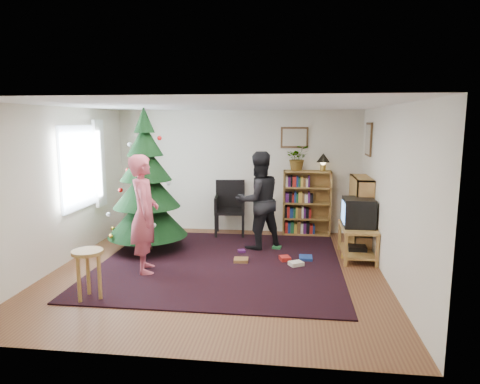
# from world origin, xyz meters

# --- Properties ---
(floor) EXTENTS (5.00, 5.00, 0.00)m
(floor) POSITION_xyz_m (0.00, 0.00, 0.00)
(floor) COLOR brown
(floor) RESTS_ON ground
(ceiling) EXTENTS (5.00, 5.00, 0.00)m
(ceiling) POSITION_xyz_m (0.00, 0.00, 2.50)
(ceiling) COLOR white
(ceiling) RESTS_ON wall_back
(wall_back) EXTENTS (5.00, 0.02, 2.50)m
(wall_back) POSITION_xyz_m (0.00, 2.50, 1.25)
(wall_back) COLOR silver
(wall_back) RESTS_ON floor
(wall_front) EXTENTS (5.00, 0.02, 2.50)m
(wall_front) POSITION_xyz_m (0.00, -2.50, 1.25)
(wall_front) COLOR silver
(wall_front) RESTS_ON floor
(wall_left) EXTENTS (0.02, 5.00, 2.50)m
(wall_left) POSITION_xyz_m (-2.50, 0.00, 1.25)
(wall_left) COLOR silver
(wall_left) RESTS_ON floor
(wall_right) EXTENTS (0.02, 5.00, 2.50)m
(wall_right) POSITION_xyz_m (2.50, 0.00, 1.25)
(wall_right) COLOR silver
(wall_right) RESTS_ON floor
(rug) EXTENTS (3.80, 3.60, 0.02)m
(rug) POSITION_xyz_m (0.00, 0.30, 0.01)
(rug) COLOR black
(rug) RESTS_ON floor
(window_pane) EXTENTS (0.04, 1.20, 1.40)m
(window_pane) POSITION_xyz_m (-2.47, 0.60, 1.50)
(window_pane) COLOR silver
(window_pane) RESTS_ON wall_left
(curtain) EXTENTS (0.06, 0.35, 1.60)m
(curtain) POSITION_xyz_m (-2.43, 1.30, 1.50)
(curtain) COLOR white
(curtain) RESTS_ON wall_left
(picture_back) EXTENTS (0.55, 0.03, 0.42)m
(picture_back) POSITION_xyz_m (1.15, 2.48, 1.95)
(picture_back) COLOR #4C3319
(picture_back) RESTS_ON wall_back
(picture_right) EXTENTS (0.03, 0.50, 0.60)m
(picture_right) POSITION_xyz_m (2.48, 1.75, 1.95)
(picture_right) COLOR #4C3319
(picture_right) RESTS_ON wall_right
(christmas_tree) EXTENTS (1.39, 1.39, 2.53)m
(christmas_tree) POSITION_xyz_m (-1.41, 0.90, 1.05)
(christmas_tree) COLOR #3F2816
(christmas_tree) RESTS_ON rug
(bookshelf_back) EXTENTS (0.95, 0.30, 1.30)m
(bookshelf_back) POSITION_xyz_m (1.42, 2.34, 0.66)
(bookshelf_back) COLOR #9E6C38
(bookshelf_back) RESTS_ON floor
(bookshelf_right) EXTENTS (0.30, 0.95, 1.30)m
(bookshelf_right) POSITION_xyz_m (2.34, 1.46, 0.66)
(bookshelf_right) COLOR #9E6C38
(bookshelf_right) RESTS_ON floor
(tv_stand) EXTENTS (0.54, 0.97, 0.55)m
(tv_stand) POSITION_xyz_m (2.22, 0.88, 0.33)
(tv_stand) COLOR #9E6C38
(tv_stand) RESTS_ON floor
(crt_tv) EXTENTS (0.50, 0.54, 0.47)m
(crt_tv) POSITION_xyz_m (2.22, 0.88, 0.79)
(crt_tv) COLOR black
(crt_tv) RESTS_ON tv_stand
(armchair) EXTENTS (0.66, 0.66, 1.09)m
(armchair) POSITION_xyz_m (-0.11, 2.22, 0.59)
(armchair) COLOR black
(armchair) RESTS_ON rug
(stool) EXTENTS (0.40, 0.40, 0.66)m
(stool) POSITION_xyz_m (-1.44, -1.28, 0.51)
(stool) COLOR #9E6C38
(stool) RESTS_ON floor
(person_standing) EXTENTS (0.62, 0.76, 1.79)m
(person_standing) POSITION_xyz_m (-1.07, -0.18, 0.90)
(person_standing) COLOR #BA4A59
(person_standing) RESTS_ON rug
(person_by_chair) EXTENTS (1.07, 1.01, 1.75)m
(person_by_chair) POSITION_xyz_m (0.53, 1.25, 0.88)
(person_by_chair) COLOR black
(person_by_chair) RESTS_ON rug
(potted_plant) EXTENTS (0.50, 0.45, 0.50)m
(potted_plant) POSITION_xyz_m (1.22, 2.34, 1.55)
(potted_plant) COLOR gray
(potted_plant) RESTS_ON bookshelf_back
(table_lamp) EXTENTS (0.26, 0.26, 0.35)m
(table_lamp) POSITION_xyz_m (1.72, 2.34, 1.54)
(table_lamp) COLOR #A57F33
(table_lamp) RESTS_ON bookshelf_back
(floor_clutter) EXTENTS (2.00, 1.09, 0.08)m
(floor_clutter) POSITION_xyz_m (1.02, 0.71, 0.04)
(floor_clutter) COLOR #A51E19
(floor_clutter) RESTS_ON rug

